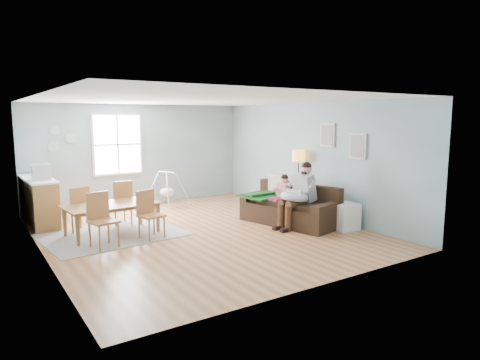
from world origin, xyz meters
TOP-DOWN VIEW (x-y plane):
  - room at (0.00, 0.00)m, footprint 8.40×9.40m
  - window at (-0.60, 3.46)m, footprint 1.32×0.08m
  - pictures at (2.97, -1.05)m, footprint 0.05×1.34m
  - wall_plates at (-2.00, 3.47)m, footprint 0.67×0.02m
  - sofa at (2.01, -0.50)m, footprint 1.40×2.32m
  - green_throw at (1.76, 0.18)m, footprint 1.09×0.97m
  - beige_pillow at (2.10, 0.10)m, footprint 0.19×0.52m
  - father at (1.94, -0.83)m, footprint 1.02×0.51m
  - nursing_pillow at (1.79, -0.87)m, footprint 0.67×0.66m
  - infant at (1.77, -0.84)m, footprint 0.27×0.40m
  - toddler at (1.88, -0.32)m, footprint 0.57×0.35m
  - floor_lamp at (2.80, 0.19)m, footprint 0.31×0.31m
  - storage_cube at (2.63, -1.52)m, footprint 0.52×0.47m
  - rug at (-1.60, 0.72)m, footprint 2.83×2.27m
  - dining_table at (-1.60, 0.72)m, footprint 1.87×1.15m
  - chair_sw at (-2.01, 0.03)m, footprint 0.54×0.54m
  - chair_se at (-1.07, 0.12)m, footprint 0.51×0.51m
  - chair_nw at (-2.13, 1.32)m, footprint 0.52×0.52m
  - chair_ne at (-1.20, 1.42)m, footprint 0.49×0.49m
  - counter at (-2.70, 2.50)m, footprint 0.62×1.88m
  - monitor at (-2.67, 2.15)m, footprint 0.36×0.34m
  - baby_swing at (0.42, 2.65)m, footprint 1.23×1.24m

SIDE VIEW (x-z plane):
  - rug at x=-1.60m, z-range 0.00..0.01m
  - storage_cube at x=2.63m, z-range 0.00..0.55m
  - sofa at x=2.01m, z-range -0.13..0.75m
  - dining_table at x=-1.60m, z-range 0.00..0.63m
  - baby_swing at x=0.42m, z-range -0.05..0.89m
  - counter at x=-2.70m, z-range 0.01..1.05m
  - chair_se at x=-1.07m, z-range 0.07..1.01m
  - chair_nw at x=-2.13m, z-range 0.07..1.02m
  - green_throw at x=1.76m, z-range 0.54..0.58m
  - chair_ne at x=-1.20m, z-range 0.07..1.07m
  - chair_sw at x=-2.01m, z-range 0.08..1.08m
  - nursing_pillow at x=1.79m, z-range 0.56..0.81m
  - toddler at x=1.88m, z-range 0.31..1.17m
  - father at x=1.94m, z-range 0.05..1.45m
  - infant at x=1.77m, z-range 0.70..0.85m
  - beige_pillow at x=2.10m, z-range 0.54..1.04m
  - monitor at x=-2.67m, z-range 1.04..1.37m
  - floor_lamp at x=2.80m, z-range 0.51..2.08m
  - window at x=-0.60m, z-range 0.84..2.46m
  - wall_plates at x=-2.00m, z-range 1.50..2.16m
  - pictures at x=2.97m, z-range 1.48..2.22m
  - room at x=0.00m, z-range 0.47..4.37m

